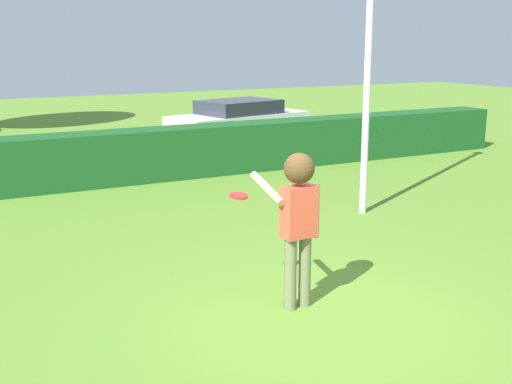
% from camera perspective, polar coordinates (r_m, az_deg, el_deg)
% --- Properties ---
extents(ground_plane, '(60.00, 60.00, 0.00)m').
position_cam_1_polar(ground_plane, '(7.47, 5.11, -10.65)').
color(ground_plane, olive).
extents(person, '(0.60, 0.74, 1.79)m').
position_cam_1_polar(person, '(7.33, 3.65, -1.57)').
color(person, '#707550').
rests_on(person, ground).
extents(frisbee, '(0.22, 0.22, 0.05)m').
position_cam_1_polar(frisbee, '(7.77, -1.51, -0.33)').
color(frisbee, red).
extents(hedge_row, '(20.91, 0.90, 1.10)m').
position_cam_1_polar(hedge_row, '(14.26, -12.32, 2.91)').
color(hedge_row, '#1A5221').
rests_on(hedge_row, ground).
extents(parked_car_white, '(4.47, 2.55, 1.25)m').
position_cam_1_polar(parked_car_white, '(19.52, -1.48, 6.30)').
color(parked_car_white, white).
rests_on(parked_car_white, ground).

